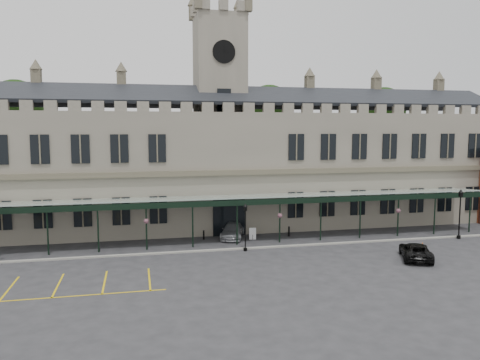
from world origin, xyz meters
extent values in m
plane|color=#2A2A2D|center=(0.00, 0.00, 0.00)|extent=(140.00, 140.00, 0.00)
cube|color=#6F695C|center=(0.00, 16.00, 6.00)|extent=(60.00, 10.00, 12.00)
cube|color=brown|center=(0.00, 10.82, 6.20)|extent=(60.00, 0.35, 0.50)
cube|color=black|center=(0.00, 13.50, 13.80)|extent=(60.00, 4.77, 2.20)
cube|color=black|center=(0.00, 18.50, 13.80)|extent=(60.00, 4.77, 2.20)
cube|color=black|center=(0.00, 10.90, 1.90)|extent=(3.20, 0.18, 3.80)
cube|color=#6F695C|center=(0.00, 16.00, 11.00)|extent=(5.00, 5.00, 22.00)
cylinder|color=silver|center=(0.00, 13.44, 18.00)|extent=(2.20, 0.12, 2.20)
cylinder|color=black|center=(0.00, 13.37, 18.00)|extent=(2.30, 0.04, 2.30)
cube|color=black|center=(0.00, 13.44, 13.00)|extent=(1.40, 0.12, 2.80)
cube|color=#8C9E93|center=(0.00, 9.00, 4.10)|extent=(50.00, 4.00, 0.40)
cube|color=black|center=(0.00, 7.00, 3.85)|extent=(50.00, 0.18, 0.50)
cube|color=gray|center=(0.00, 5.50, 0.06)|extent=(60.00, 0.40, 0.12)
cylinder|color=#332314|center=(-22.00, 25.00, 6.00)|extent=(0.70, 0.70, 12.00)
sphere|color=black|center=(-22.00, 25.00, 13.00)|extent=(6.00, 6.00, 6.00)
cylinder|color=#332314|center=(8.00, 25.00, 6.00)|extent=(0.70, 0.70, 12.00)
sphere|color=black|center=(8.00, 25.00, 13.00)|extent=(6.00, 6.00, 6.00)
cylinder|color=#332314|center=(24.00, 25.00, 6.00)|extent=(0.70, 0.70, 12.00)
sphere|color=black|center=(24.00, 25.00, 13.00)|extent=(6.00, 6.00, 6.00)
cylinder|color=black|center=(0.22, 4.90, 0.13)|extent=(0.32, 0.32, 0.27)
cylinder|color=black|center=(0.22, 4.90, 1.77)|extent=(0.11, 0.11, 3.54)
cube|color=black|center=(0.22, 4.90, 3.68)|extent=(0.25, 0.25, 0.35)
cone|color=black|center=(0.22, 4.90, 3.99)|extent=(0.39, 0.39, 0.27)
cylinder|color=black|center=(21.07, 4.92, 0.15)|extent=(0.37, 0.37, 0.31)
cylinder|color=black|center=(21.07, 4.92, 2.04)|extent=(0.12, 0.12, 4.08)
cube|color=black|center=(21.07, 4.92, 4.23)|extent=(0.29, 0.29, 0.41)
cone|color=black|center=(21.07, 4.92, 4.59)|extent=(0.45, 0.45, 0.31)
cube|color=#DD5207|center=(15.02, 1.64, 0.02)|extent=(0.41, 0.41, 0.04)
cone|color=#DD5207|center=(15.02, 1.64, 0.38)|extent=(0.48, 0.48, 0.76)
cylinder|color=silver|center=(15.02, 1.64, 0.49)|extent=(0.31, 0.31, 0.11)
cylinder|color=black|center=(1.84, 8.81, 0.23)|extent=(0.06, 0.06, 0.46)
cube|color=silver|center=(1.84, 8.81, 0.56)|extent=(0.65, 0.10, 1.11)
cylinder|color=black|center=(-2.67, 9.80, 0.44)|extent=(0.15, 0.15, 0.87)
cylinder|color=black|center=(5.62, 9.38, 0.48)|extent=(0.17, 0.17, 0.96)
imported|color=gray|center=(0.16, 10.00, 0.70)|extent=(3.38, 5.21, 1.40)
imported|color=black|center=(13.00, -0.46, 0.65)|extent=(3.93, 5.19, 1.31)
camera|label=1|loc=(-8.62, -33.17, 10.38)|focal=35.00mm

